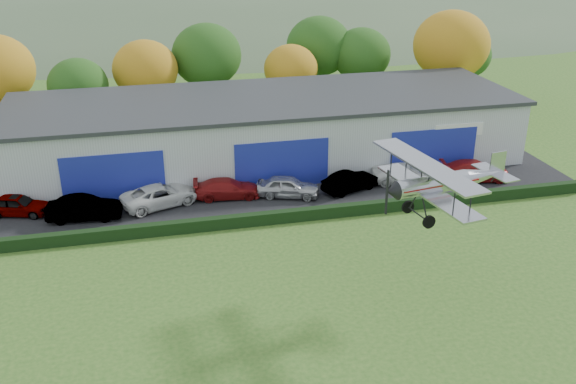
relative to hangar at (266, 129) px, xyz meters
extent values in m
cube|color=black|center=(-2.00, -6.98, -2.63)|extent=(48.00, 9.00, 0.05)
cube|color=black|center=(-2.00, -11.78, -2.26)|extent=(46.00, 0.60, 0.80)
cube|color=#B2B7BC|center=(0.00, 0.02, -0.16)|extent=(40.00, 12.00, 5.00)
cube|color=#2D3033|center=(0.00, 0.02, 2.49)|extent=(40.60, 12.60, 0.30)
cube|color=#1E2899|center=(-12.00, -6.03, -0.86)|extent=(7.00, 0.12, 3.60)
cube|color=#1E2899|center=(0.00, -6.03, -0.86)|extent=(7.00, 0.12, 3.60)
cube|color=#1E2899|center=(12.00, -6.03, -0.86)|extent=(7.00, 0.12, 3.60)
cylinder|color=#3D2614|center=(-22.00, 12.02, -1.08)|extent=(0.36, 0.36, 3.15)
cylinder|color=#3D2614|center=(-15.00, 10.02, -1.43)|extent=(0.36, 0.36, 2.45)
ellipsoid|color=#1E4C14|center=(-15.00, 10.02, 2.03)|extent=(5.32, 5.32, 4.79)
cylinder|color=#3D2614|center=(-9.00, 12.02, -1.26)|extent=(0.36, 0.36, 2.80)
ellipsoid|color=#B96E16|center=(-9.00, 12.02, 2.70)|extent=(6.08, 6.08, 5.47)
cylinder|color=#3D2614|center=(-3.00, 14.02, -1.08)|extent=(0.36, 0.36, 3.15)
ellipsoid|color=#1E4C14|center=(-3.00, 14.02, 3.37)|extent=(6.84, 6.84, 6.16)
cylinder|color=#3D2614|center=(5.00, 12.02, -1.43)|extent=(0.36, 0.36, 2.45)
ellipsoid|color=#B96E16|center=(5.00, 12.02, 2.03)|extent=(5.32, 5.32, 4.79)
cylinder|color=#3D2614|center=(13.00, 14.02, -1.26)|extent=(0.36, 0.36, 2.80)
ellipsoid|color=#1E4C14|center=(13.00, 14.02, 2.70)|extent=(6.08, 6.08, 5.47)
cylinder|color=#3D2614|center=(21.00, 10.02, -0.91)|extent=(0.36, 0.36, 3.50)
ellipsoid|color=#B96E16|center=(21.00, 10.02, 4.04)|extent=(7.60, 7.60, 6.84)
cylinder|color=#3D2614|center=(25.00, 14.02, -1.43)|extent=(0.36, 0.36, 2.45)
ellipsoid|color=#1E4C14|center=(25.00, 14.02, 2.03)|extent=(5.32, 5.32, 4.79)
cylinder|color=#3D2614|center=(9.00, 16.02, -1.08)|extent=(0.36, 0.36, 3.15)
ellipsoid|color=#1E4C14|center=(9.00, 16.02, 3.37)|extent=(6.84, 6.84, 6.16)
ellipsoid|color=#4C6642|center=(15.00, 112.02, -18.06)|extent=(320.00, 196.00, 56.00)
ellipsoid|color=#4C6642|center=(85.00, 112.02, -12.56)|extent=(240.00, 126.00, 36.00)
imported|color=gray|center=(-18.38, -6.64, -1.89)|extent=(4.49, 2.80, 1.43)
imported|color=gray|center=(-13.97, -8.42, -1.82)|extent=(4.92, 2.05, 1.58)
imported|color=silver|center=(-8.95, -7.33, -1.86)|extent=(5.89, 4.17, 1.49)
imported|color=maroon|center=(-4.24, -7.06, -1.92)|extent=(4.93, 2.39, 1.38)
imported|color=silver|center=(0.01, -7.90, -1.84)|extent=(4.82, 3.18, 1.52)
imported|color=gray|center=(4.71, -7.91, -1.88)|extent=(4.66, 3.01, 1.45)
imported|color=silver|center=(9.27, -7.26, -1.92)|extent=(5.26, 3.02, 1.38)
imported|color=maroon|center=(14.58, -8.11, -1.85)|extent=(5.51, 3.00, 1.51)
cylinder|color=silver|center=(4.23, -21.52, 3.50)|extent=(4.16, 1.61, 0.96)
cone|color=silver|center=(7.39, -20.99, 3.50)|extent=(2.47, 1.33, 0.96)
cone|color=black|center=(1.96, -21.89, 3.50)|extent=(0.68, 1.04, 0.96)
cube|color=maroon|center=(4.54, -21.46, 3.55)|extent=(4.59, 1.70, 0.06)
cube|color=black|center=(4.75, -21.43, 3.95)|extent=(1.37, 0.84, 0.27)
cube|color=silver|center=(4.01, -21.55, 3.18)|extent=(2.57, 7.80, 0.11)
cube|color=silver|center=(3.80, -21.59, 4.62)|extent=(2.75, 8.24, 0.11)
cylinder|color=black|center=(3.99, -24.37, 3.90)|extent=(0.07, 0.07, 1.39)
cylinder|color=black|center=(4.94, -24.21, 3.90)|extent=(0.07, 0.07, 1.39)
cylinder|color=black|center=(3.09, -18.89, 3.90)|extent=(0.07, 0.07, 1.39)
cylinder|color=black|center=(4.04, -18.73, 3.90)|extent=(0.07, 0.07, 1.39)
cylinder|color=black|center=(3.87, -21.95, 4.25)|extent=(0.10, 0.24, 0.80)
cylinder|color=black|center=(3.74, -21.22, 4.25)|extent=(0.10, 0.24, 0.80)
cylinder|color=black|center=(3.67, -22.07, 2.59)|extent=(0.19, 0.75, 1.31)
cylinder|color=black|center=(3.52, -21.17, 2.59)|extent=(0.19, 0.75, 1.31)
cylinder|color=black|center=(3.59, -21.62, 1.95)|extent=(0.40, 2.01, 0.07)
cylinder|color=black|center=(3.75, -22.57, 1.95)|extent=(0.70, 0.26, 0.68)
cylinder|color=black|center=(3.44, -20.67, 1.95)|extent=(0.70, 0.26, 0.68)
cylinder|color=black|center=(8.12, -20.87, 3.23)|extent=(0.40, 0.13, 0.45)
cube|color=silver|center=(8.12, -20.87, 3.55)|extent=(1.40, 2.90, 0.06)
cube|color=silver|center=(8.23, -20.85, 4.09)|extent=(0.96, 0.22, 1.17)
cube|color=black|center=(1.68, -21.94, 3.50)|extent=(0.08, 0.14, 2.35)
camera|label=1|loc=(-9.63, -48.67, 15.98)|focal=39.80mm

